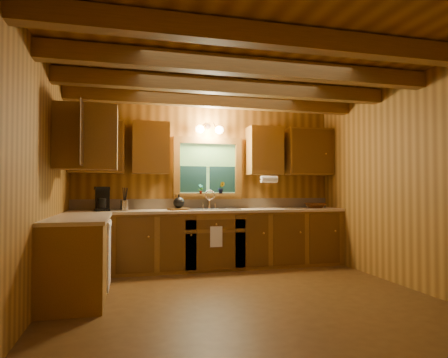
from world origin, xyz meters
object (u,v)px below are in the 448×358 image
Objects in this scene: coffee_maker at (102,199)px; cutting_board at (179,209)px; sink at (211,212)px; wicker_basket at (315,206)px.

cutting_board is (1.10, -0.05, -0.16)m from coffee_maker.
wicker_basket is at bearing -1.13° from sink.
wicker_basket is at bearing -9.19° from cutting_board.
coffee_maker is 3.36m from wicker_basket.
cutting_board is (-0.51, -0.05, 0.06)m from sink.
sink is 1.63m from coffee_maker.
coffee_maker is 1.00× the size of wicker_basket.
coffee_maker is 1.12m from cutting_board.
cutting_board is at bearing -179.49° from wicker_basket.
sink is at bearing -3.60° from cutting_board.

